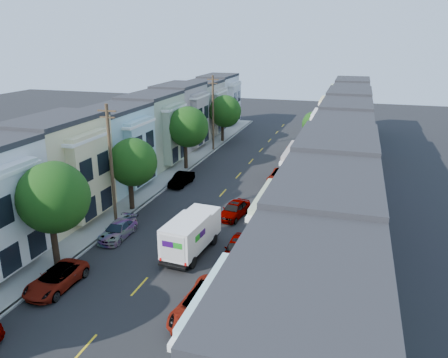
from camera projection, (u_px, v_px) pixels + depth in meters
name	position (u px, v px, depth m)	size (l,w,h in m)	color
ground	(176.00, 245.00, 33.09)	(160.00, 160.00, 0.00)	black
road_slab	(231.00, 184.00, 46.71)	(12.00, 70.00, 0.02)	black
curb_left	(179.00, 178.00, 48.36)	(0.30, 70.00, 0.15)	gray
curb_right	(287.00, 189.00, 45.02)	(0.30, 70.00, 0.15)	gray
sidewalk_left	(168.00, 177.00, 48.72)	(2.60, 70.00, 0.15)	gray
sidewalk_right	(300.00, 190.00, 44.66)	(2.60, 70.00, 0.15)	gray
centerline	(231.00, 184.00, 46.71)	(0.12, 70.00, 0.01)	gold
townhouse_row_left	(137.00, 175.00, 49.80)	(5.00, 70.00, 8.50)	#B5AD9B
townhouse_row_right	(338.00, 194.00, 43.63)	(5.00, 70.00, 8.50)	#B5AD9B
tree_b	(52.00, 198.00, 28.40)	(4.70, 4.70, 7.47)	black
tree_c	(132.00, 162.00, 38.27)	(4.26, 4.26, 6.68)	black
tree_d	(187.00, 127.00, 50.11)	(4.70, 4.70, 7.46)	black
tree_e	(224.00, 111.00, 63.63)	(4.70, 4.70, 6.91)	black
tree_far_r	(313.00, 124.00, 56.74)	(3.10, 3.10, 5.69)	black
utility_pole_near	(111.00, 166.00, 35.03)	(1.60, 0.26, 10.00)	#42301E
utility_pole_far	(213.00, 113.00, 58.64)	(1.60, 0.26, 10.00)	#42301E
fedex_truck	(191.00, 233.00, 31.46)	(2.27, 5.90, 2.83)	silver
lead_sedan	(234.00, 210.00, 37.95)	(1.66, 4.34, 1.41)	black
parked_left_b	(56.00, 279.00, 27.30)	(2.10, 4.54, 1.26)	#0D133E
parked_left_c	(118.00, 230.00, 34.19)	(1.73, 4.12, 1.24)	silver
parked_left_d	(182.00, 179.00, 46.09)	(1.39, 3.94, 1.31)	#570D13
parked_right_a	(204.00, 304.00, 24.55)	(2.53, 5.49, 1.52)	#494A4C
parked_right_b	(237.00, 248.00, 31.11)	(1.64, 4.27, 1.38)	silver
parked_right_c	(280.00, 176.00, 47.01)	(2.20, 4.78, 1.33)	black
parked_right_d	(294.00, 153.00, 56.11)	(2.35, 5.10, 1.42)	black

